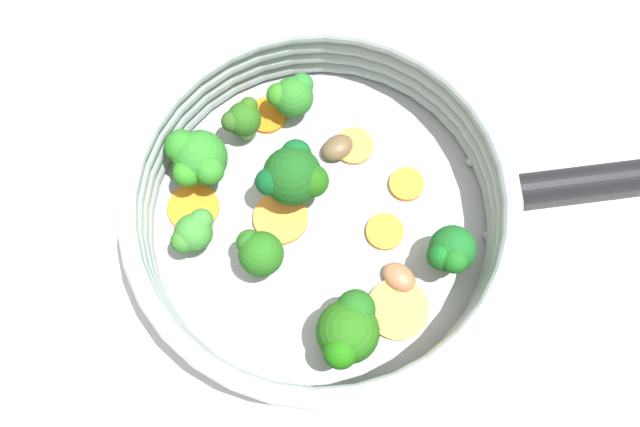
% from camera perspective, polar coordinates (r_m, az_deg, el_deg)
% --- Properties ---
extents(ground_plane, '(4.00, 4.00, 0.00)m').
position_cam_1_polar(ground_plane, '(0.51, -0.00, -1.00)').
color(ground_plane, '#BCB7BB').
extents(skillet, '(0.28, 0.28, 0.01)m').
position_cam_1_polar(skillet, '(0.50, -0.00, -0.77)').
color(skillet, '#939699').
rests_on(skillet, ground_plane).
extents(skillet_rim_wall, '(0.29, 0.29, 0.06)m').
position_cam_1_polar(skillet_rim_wall, '(0.47, -0.00, 0.55)').
color(skillet_rim_wall, '#909D9F').
rests_on(skillet_rim_wall, skillet).
extents(skillet_handle, '(0.13, 0.19, 0.03)m').
position_cam_1_polar(skillet_handle, '(0.55, 25.73, 3.00)').
color(skillet_handle, black).
rests_on(skillet_handle, skillet).
extents(skillet_rivet_left, '(0.01, 0.01, 0.01)m').
position_cam_1_polar(skillet_rivet_left, '(0.51, 15.12, -1.97)').
color(skillet_rivet_left, '#969395').
rests_on(skillet_rivet_left, skillet).
extents(skillet_rivet_right, '(0.01, 0.01, 0.01)m').
position_cam_1_polar(skillet_rivet_right, '(0.52, 13.68, 4.64)').
color(skillet_rivet_right, '#95939A').
rests_on(skillet_rivet_right, skillet).
extents(carrot_slice_0, '(0.05, 0.05, 0.00)m').
position_cam_1_polar(carrot_slice_0, '(0.53, -4.84, 8.94)').
color(carrot_slice_0, orange).
rests_on(carrot_slice_0, skillet).
extents(carrot_slice_1, '(0.05, 0.05, 0.00)m').
position_cam_1_polar(carrot_slice_1, '(0.51, -11.50, 0.52)').
color(carrot_slice_1, orange).
rests_on(carrot_slice_1, skillet).
extents(carrot_slice_2, '(0.04, 0.04, 0.01)m').
position_cam_1_polar(carrot_slice_2, '(0.51, 7.91, 2.66)').
color(carrot_slice_2, orange).
rests_on(carrot_slice_2, skillet).
extents(carrot_slice_3, '(0.05, 0.05, 0.01)m').
position_cam_1_polar(carrot_slice_3, '(0.50, -3.61, -0.41)').
color(carrot_slice_3, orange).
rests_on(carrot_slice_3, skillet).
extents(carrot_slice_4, '(0.04, 0.04, 0.01)m').
position_cam_1_polar(carrot_slice_4, '(0.49, 5.94, -1.66)').
color(carrot_slice_4, orange).
rests_on(carrot_slice_4, skillet).
extents(carrot_slice_5, '(0.04, 0.04, 0.00)m').
position_cam_1_polar(carrot_slice_5, '(0.52, 3.31, 6.11)').
color(carrot_slice_5, orange).
rests_on(carrot_slice_5, skillet).
extents(carrot_slice_6, '(0.07, 0.07, 0.01)m').
position_cam_1_polar(carrot_slice_6, '(0.48, 7.13, -8.66)').
color(carrot_slice_6, '#F29A38').
rests_on(carrot_slice_6, skillet).
extents(broccoli_floret_0, '(0.03, 0.04, 0.05)m').
position_cam_1_polar(broccoli_floret_0, '(0.46, -5.65, -3.49)').
color(broccoli_floret_0, '#65894D').
rests_on(broccoli_floret_0, skillet).
extents(broccoli_floret_1, '(0.04, 0.04, 0.04)m').
position_cam_1_polar(broccoli_floret_1, '(0.51, -2.51, 10.77)').
color(broccoli_floret_1, '#8DB56A').
rests_on(broccoli_floret_1, skillet).
extents(broccoli_floret_2, '(0.05, 0.05, 0.06)m').
position_cam_1_polar(broccoli_floret_2, '(0.47, -2.43, 3.57)').
color(broccoli_floret_2, '#6B8555').
rests_on(broccoli_floret_2, skillet).
extents(broccoli_floret_3, '(0.03, 0.03, 0.04)m').
position_cam_1_polar(broccoli_floret_3, '(0.51, -7.07, 8.53)').
color(broccoli_floret_3, '#6B984F').
rests_on(broccoli_floret_3, skillet).
extents(broccoli_floret_4, '(0.04, 0.04, 0.05)m').
position_cam_1_polar(broccoli_floret_4, '(0.47, 11.78, -3.51)').
color(broccoli_floret_4, '#81A85C').
rests_on(broccoli_floret_4, skillet).
extents(broccoli_floret_5, '(0.06, 0.05, 0.05)m').
position_cam_1_polar(broccoli_floret_5, '(0.45, 2.61, -10.58)').
color(broccoli_floret_5, '#8EB161').
rests_on(broccoli_floret_5, skillet).
extents(broccoli_floret_6, '(0.05, 0.05, 0.05)m').
position_cam_1_polar(broccoli_floret_6, '(0.49, -11.23, 4.87)').
color(broccoli_floret_6, '#6D8F4D').
rests_on(broccoli_floret_6, skillet).
extents(broccoli_floret_7, '(0.04, 0.03, 0.04)m').
position_cam_1_polar(broccoli_floret_7, '(0.48, -11.44, -1.60)').
color(broccoli_floret_7, '#648F54').
rests_on(broccoli_floret_7, skillet).
extents(mushroom_piece_0, '(0.03, 0.03, 0.01)m').
position_cam_1_polar(mushroom_piece_0, '(0.51, 1.60, 6.05)').
color(mushroom_piece_0, brown).
rests_on(mushroom_piece_0, skillet).
extents(mushroom_piece_1, '(0.03, 0.03, 0.01)m').
position_cam_1_polar(mushroom_piece_1, '(0.48, 7.25, -5.79)').
color(mushroom_piece_1, '#8D5C3C').
rests_on(mushroom_piece_1, skillet).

